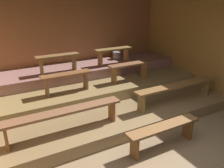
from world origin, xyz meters
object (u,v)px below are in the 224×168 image
object	(u,v)px
bench_upper_left	(58,59)
bench_middle_left	(66,78)
bench_lower_right	(176,88)
bench_middle_right	(129,67)
bench_floor_center	(163,130)
bench_upper_right	(113,52)
bench_lower_left	(64,114)
pail_upper	(117,55)

from	to	relation	value
bench_upper_left	bench_middle_left	bearing A→B (deg)	-93.76
bench_lower_right	bench_middle_left	world-z (taller)	bench_middle_left
bench_middle_left	bench_middle_right	world-z (taller)	same
bench_middle_left	bench_floor_center	bearing A→B (deg)	-64.44
bench_upper_right	bench_middle_right	bearing A→B (deg)	-86.24
bench_lower_right	bench_upper_left	distance (m)	3.01
bench_middle_left	bench_middle_right	size ratio (longest dim) A/B	1.00
bench_floor_center	bench_upper_left	world-z (taller)	bench_upper_left
bench_middle_right	bench_upper_left	xyz separation A→B (m)	(-1.68, 0.78, 0.26)
bench_lower_left	pail_upper	distance (m)	3.59
bench_floor_center	bench_middle_left	xyz separation A→B (m)	(-1.05, 2.20, 0.51)
bench_upper_right	bench_lower_left	bearing A→B (deg)	-136.91
bench_middle_right	pail_upper	distance (m)	1.29
bench_floor_center	bench_upper_right	distance (m)	3.14
bench_lower_right	bench_middle_left	distance (m)	2.56
bench_upper_left	pail_upper	size ratio (longest dim) A/B	4.60
bench_lower_right	bench_middle_left	bearing A→B (deg)	150.56
bench_middle_right	pail_upper	bearing A→B (deg)	75.26
bench_upper_right	pail_upper	size ratio (longest dim) A/B	4.60
bench_floor_center	bench_lower_right	size ratio (longest dim) A/B	0.67
bench_middle_left	pail_upper	xyz separation A→B (m)	(2.06, 1.25, 0.02)
bench_middle_left	pail_upper	world-z (taller)	pail_upper
bench_lower_right	pail_upper	xyz separation A→B (m)	(-0.16, 2.51, 0.25)
bench_middle_right	pail_upper	world-z (taller)	pail_upper
bench_lower_right	pail_upper	bearing A→B (deg)	93.74
pail_upper	bench_floor_center	bearing A→B (deg)	-106.26
bench_lower_left	bench_upper_left	world-z (taller)	bench_upper_left
bench_lower_right	bench_upper_left	bearing A→B (deg)	136.91
bench_upper_right	pail_upper	distance (m)	0.65
bench_lower_right	bench_middle_right	world-z (taller)	bench_middle_right
bench_lower_right	bench_upper_right	xyz separation A→B (m)	(-0.54, 2.03, 0.49)
bench_lower_left	bench_middle_left	distance (m)	1.37
bench_lower_left	bench_upper_right	xyz separation A→B (m)	(2.17, 2.03, 0.49)
bench_middle_left	pail_upper	size ratio (longest dim) A/B	4.95
bench_lower_right	bench_middle_right	xyz separation A→B (m)	(-0.49, 1.25, 0.23)
bench_middle_left	bench_middle_right	xyz separation A→B (m)	(1.73, 0.00, 0.00)
bench_lower_right	bench_upper_right	size ratio (longest dim) A/B	2.03
bench_floor_center	bench_upper_left	bearing A→B (deg)	108.59
bench_middle_left	bench_upper_right	distance (m)	1.87
bench_upper_left	bench_floor_center	bearing A→B (deg)	-71.41
bench_floor_center	bench_upper_right	bearing A→B (deg)	78.12
bench_floor_center	bench_upper_left	xyz separation A→B (m)	(-1.00, 2.98, 0.77)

